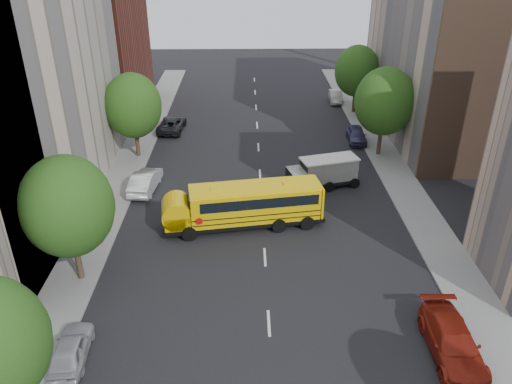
{
  "coord_description": "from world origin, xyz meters",
  "views": [
    {
      "loc": [
        -1.06,
        -28.04,
        18.51
      ],
      "look_at": [
        -0.49,
        2.0,
        2.58
      ],
      "focal_mm": 35.0,
      "sensor_mm": 36.0,
      "label": 1
    }
  ],
  "objects_px": {
    "school_bus": "(243,204)",
    "safari_truck": "(324,172)",
    "street_tree_5": "(357,71)",
    "parked_car_0": "(71,349)",
    "parked_car_2": "(172,124)",
    "street_tree_2": "(133,106)",
    "street_tree_4": "(384,102)",
    "street_tree_1": "(67,207)",
    "parked_car_3": "(452,342)",
    "parked_car_4": "(356,135)",
    "parked_car_5": "(336,96)",
    "parked_car_1": "(145,181)"
  },
  "relations": [
    {
      "from": "school_bus",
      "to": "safari_truck",
      "type": "xyz_separation_m",
      "value": [
        6.42,
        5.95,
        -0.46
      ]
    },
    {
      "from": "street_tree_5",
      "to": "school_bus",
      "type": "relative_size",
      "value": 0.67
    },
    {
      "from": "street_tree_5",
      "to": "parked_car_0",
      "type": "distance_m",
      "value": 41.94
    },
    {
      "from": "parked_car_0",
      "to": "parked_car_2",
      "type": "relative_size",
      "value": 0.76
    },
    {
      "from": "street_tree_2",
      "to": "street_tree_4",
      "type": "bearing_deg",
      "value": 0.0
    },
    {
      "from": "street_tree_1",
      "to": "parked_car_2",
      "type": "bearing_deg",
      "value": 84.89
    },
    {
      "from": "street_tree_2",
      "to": "safari_truck",
      "type": "bearing_deg",
      "value": -21.17
    },
    {
      "from": "street_tree_1",
      "to": "parked_car_3",
      "type": "relative_size",
      "value": 1.45
    },
    {
      "from": "safari_truck",
      "to": "parked_car_0",
      "type": "relative_size",
      "value": 1.53
    },
    {
      "from": "parked_car_4",
      "to": "parked_car_5",
      "type": "distance_m",
      "value": 12.63
    },
    {
      "from": "parked_car_3",
      "to": "parked_car_5",
      "type": "bearing_deg",
      "value": 90.14
    },
    {
      "from": "parked_car_1",
      "to": "parked_car_4",
      "type": "distance_m",
      "value": 21.21
    },
    {
      "from": "parked_car_2",
      "to": "parked_car_4",
      "type": "bearing_deg",
      "value": 173.93
    },
    {
      "from": "parked_car_2",
      "to": "parked_car_5",
      "type": "bearing_deg",
      "value": -149.0
    },
    {
      "from": "safari_truck",
      "to": "parked_car_1",
      "type": "relative_size",
      "value": 1.24
    },
    {
      "from": "street_tree_2",
      "to": "parked_car_0",
      "type": "distance_m",
      "value": 24.7
    },
    {
      "from": "street_tree_1",
      "to": "parked_car_5",
      "type": "bearing_deg",
      "value": 58.73
    },
    {
      "from": "street_tree_4",
      "to": "parked_car_0",
      "type": "height_order",
      "value": "street_tree_4"
    },
    {
      "from": "street_tree_2",
      "to": "parked_car_2",
      "type": "height_order",
      "value": "street_tree_2"
    },
    {
      "from": "school_bus",
      "to": "parked_car_5",
      "type": "bearing_deg",
      "value": 59.74
    },
    {
      "from": "safari_truck",
      "to": "street_tree_4",
      "type": "bearing_deg",
      "value": 30.83
    },
    {
      "from": "street_tree_4",
      "to": "safari_truck",
      "type": "distance_m",
      "value": 9.42
    },
    {
      "from": "street_tree_4",
      "to": "parked_car_2",
      "type": "height_order",
      "value": "street_tree_4"
    },
    {
      "from": "safari_truck",
      "to": "parked_car_0",
      "type": "xyz_separation_m",
      "value": [
        -14.62,
        -18.1,
        -0.62
      ]
    },
    {
      "from": "safari_truck",
      "to": "parked_car_2",
      "type": "distance_m",
      "value": 18.84
    },
    {
      "from": "street_tree_5",
      "to": "school_bus",
      "type": "distance_m",
      "value": 27.31
    },
    {
      "from": "school_bus",
      "to": "parked_car_2",
      "type": "bearing_deg",
      "value": 102.7
    },
    {
      "from": "parked_car_0",
      "to": "parked_car_1",
      "type": "bearing_deg",
      "value": -94.54
    },
    {
      "from": "parked_car_0",
      "to": "parked_car_3",
      "type": "xyz_separation_m",
      "value": [
        18.4,
        -0.01,
        0.13
      ]
    },
    {
      "from": "street_tree_2",
      "to": "street_tree_5",
      "type": "distance_m",
      "value": 25.06
    },
    {
      "from": "parked_car_5",
      "to": "parked_car_0",
      "type": "bearing_deg",
      "value": -112.7
    },
    {
      "from": "parked_car_3",
      "to": "parked_car_4",
      "type": "height_order",
      "value": "parked_car_3"
    },
    {
      "from": "street_tree_4",
      "to": "parked_car_2",
      "type": "xyz_separation_m",
      "value": [
        -19.8,
        6.58,
        -4.36
      ]
    },
    {
      "from": "parked_car_4",
      "to": "safari_truck",
      "type": "bearing_deg",
      "value": -112.81
    },
    {
      "from": "parked_car_1",
      "to": "parked_car_3",
      "type": "relative_size",
      "value": 0.88
    },
    {
      "from": "parked_car_2",
      "to": "parked_car_3",
      "type": "xyz_separation_m",
      "value": [
        17.6,
        -30.89,
        0.08
      ]
    },
    {
      "from": "street_tree_5",
      "to": "parked_car_2",
      "type": "relative_size",
      "value": 1.47
    },
    {
      "from": "safari_truck",
      "to": "parked_car_2",
      "type": "bearing_deg",
      "value": 122.01
    },
    {
      "from": "street_tree_4",
      "to": "street_tree_5",
      "type": "height_order",
      "value": "street_tree_4"
    },
    {
      "from": "street_tree_1",
      "to": "parked_car_3",
      "type": "height_order",
      "value": "street_tree_1"
    },
    {
      "from": "school_bus",
      "to": "parked_car_0",
      "type": "xyz_separation_m",
      "value": [
        -8.2,
        -12.15,
        -1.07
      ]
    },
    {
      "from": "street_tree_4",
      "to": "parked_car_0",
      "type": "xyz_separation_m",
      "value": [
        -20.6,
        -24.31,
        -4.41
      ]
    },
    {
      "from": "parked_car_0",
      "to": "street_tree_2",
      "type": "bearing_deg",
      "value": -89.89
    },
    {
      "from": "parked_car_0",
      "to": "safari_truck",
      "type": "bearing_deg",
      "value": -132.11
    },
    {
      "from": "street_tree_2",
      "to": "parked_car_5",
      "type": "bearing_deg",
      "value": 37.7
    },
    {
      "from": "safari_truck",
      "to": "parked_car_2",
      "type": "relative_size",
      "value": 1.16
    },
    {
      "from": "street_tree_2",
      "to": "parked_car_0",
      "type": "bearing_deg",
      "value": -86.7
    },
    {
      "from": "street_tree_4",
      "to": "parked_car_2",
      "type": "distance_m",
      "value": 21.32
    },
    {
      "from": "parked_car_1",
      "to": "parked_car_2",
      "type": "relative_size",
      "value": 0.94
    },
    {
      "from": "parked_car_1",
      "to": "parked_car_4",
      "type": "xyz_separation_m",
      "value": [
        18.78,
        9.86,
        -0.09
      ]
    }
  ]
}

